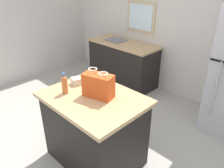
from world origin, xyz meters
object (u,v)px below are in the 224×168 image
(kitchen_island, at_px, (95,129))
(shopping_bag, at_px, (98,85))
(bottle, at_px, (65,84))
(small_box, at_px, (76,81))

(kitchen_island, relative_size, shopping_bag, 3.11)
(shopping_bag, bearing_deg, bottle, -146.06)
(shopping_bag, xyz_separation_m, small_box, (-0.42, 0.01, -0.09))
(shopping_bag, height_order, small_box, shopping_bag)
(small_box, bearing_deg, shopping_bag, -0.95)
(kitchen_island, height_order, small_box, small_box)
(small_box, relative_size, bottle, 0.47)
(kitchen_island, distance_m, small_box, 0.63)
(shopping_bag, height_order, bottle, shopping_bag)
(small_box, distance_m, bottle, 0.26)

